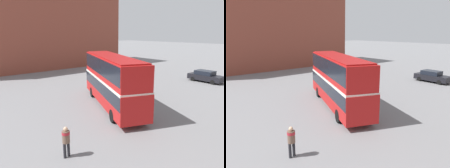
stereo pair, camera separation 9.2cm
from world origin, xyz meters
The scene contains 5 objects.
ground_plane centered at (0.00, 0.00, 0.00)m, with size 240.00×240.00×0.00m, color slate.
building_row_left centered at (-28.40, 4.01, 7.60)m, with size 11.31×32.40×15.19m.
double_decker_bus centered at (-1.24, -0.30, 2.67)m, with size 11.51×6.72×4.67m.
pedestrian_foreground centered at (3.67, -7.78, 1.09)m, with size 0.52×0.52×1.79m.
parked_car_kerb_near centered at (-0.57, 16.19, 0.78)m, with size 4.65×2.00×1.55m.
Camera 1 is at (13.53, -12.92, 6.73)m, focal length 35.00 mm.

